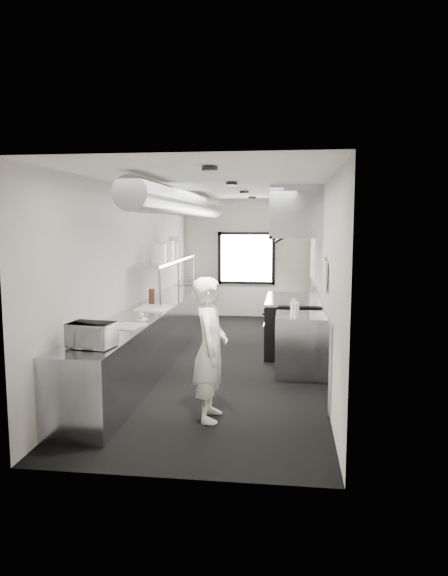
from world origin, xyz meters
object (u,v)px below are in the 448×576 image
(plate_stack_d, at_px, (175,247))
(knife_block, at_px, (152,296))
(line_cook, at_px, (210,349))
(squeeze_bottle_d, at_px, (293,307))
(squeeze_bottle_b, at_px, (293,310))
(pass_shelf, at_px, (168,261))
(deli_tub_b, at_px, (94,329))
(plate_stack_c, at_px, (172,250))
(squeeze_bottle_a, at_px, (296,313))
(deli_tub_a, at_px, (86,336))
(plate_stack_a, at_px, (158,253))
(prep_counter, at_px, (149,337))
(squeeze_bottle_c, at_px, (297,308))
(bottle_station, at_px, (298,345))
(squeeze_bottle_e, at_px, (294,305))
(exhaust_hood, at_px, (295,213))
(far_work_table, at_px, (193,302))
(plate_stack_b, at_px, (166,251))
(cutting_board, at_px, (153,308))
(range, at_px, (290,325))
(small_plate, at_px, (141,319))
(microwave, at_px, (92,335))

(plate_stack_d, bearing_deg, knife_block, -92.41)
(line_cook, distance_m, squeeze_bottle_d, 2.19)
(squeeze_bottle_b, bearing_deg, pass_shelf, 140.39)
(deli_tub_b, relative_size, plate_stack_c, 0.45)
(knife_block, distance_m, squeeze_bottle_a, 2.69)
(deli_tub_a, bearing_deg, squeeze_bottle_b, 36.80)
(line_cook, relative_size, plate_stack_a, 5.26)
(prep_counter, height_order, squeeze_bottle_d, squeeze_bottle_d)
(plate_stack_d, height_order, squeeze_bottle_c, plate_stack_d)
(bottle_station, relative_size, plate_stack_d, 2.27)
(squeeze_bottle_c, bearing_deg, plate_stack_d, 133.71)
(pass_shelf, bearing_deg, squeeze_bottle_e, -31.63)
(exhaust_hood, height_order, squeeze_bottle_e, exhaust_hood)
(prep_counter, height_order, squeeze_bottle_a, squeeze_bottle_a)
(far_work_table, bearing_deg, squeeze_bottle_d, -59.69)
(plate_stack_b, relative_size, squeeze_bottle_a, 2.06)
(plate_stack_a, height_order, squeeze_bottle_c, plate_stack_a)
(plate_stack_c, bearing_deg, cutting_board, -87.22)
(squeeze_bottle_c, xyz_separation_m, squeeze_bottle_d, (-0.06, 0.10, -0.01))
(range, relative_size, plate_stack_b, 4.69)
(line_cook, bearing_deg, cutting_board, 28.96)
(plate_stack_d, bearing_deg, squeeze_bottle_a, -49.87)
(far_work_table, relative_size, plate_stack_d, 3.02)
(plate_stack_a, relative_size, squeeze_bottle_b, 1.64)
(small_plate, distance_m, squeeze_bottle_d, 2.23)
(bottle_station, bearing_deg, knife_block, 159.94)
(far_work_table, height_order, plate_stack_a, plate_stack_a)
(small_plate, distance_m, plate_stack_b, 2.31)
(line_cook, height_order, plate_stack_b, plate_stack_b)
(exhaust_hood, distance_m, microwave, 4.49)
(deli_tub_b, height_order, squeeze_bottle_c, squeeze_bottle_c)
(deli_tub_a, bearing_deg, bottle_station, 38.36)
(prep_counter, xyz_separation_m, range, (2.19, 1.20, 0.02))
(range, bearing_deg, plate_stack_b, 177.51)
(line_cook, xyz_separation_m, squeeze_bottle_d, (0.93, 1.98, 0.17))
(deli_tub_b, bearing_deg, bottle_station, 32.74)
(plate_stack_b, bearing_deg, range, -2.49)
(squeeze_bottle_a, bearing_deg, squeeze_bottle_d, 96.51)
(plate_stack_d, distance_m, squeeze_bottle_b, 3.57)
(deli_tub_a, bearing_deg, plate_stack_b, 87.96)
(squeeze_bottle_b, distance_m, squeeze_bottle_c, 0.18)
(plate_stack_a, bearing_deg, range, 12.49)
(pass_shelf, xyz_separation_m, bottle_station, (2.34, -1.70, -1.09))
(deli_tub_a, distance_m, small_plate, 1.31)
(deli_tub_a, height_order, plate_stack_d, plate_stack_d)
(plate_stack_b, bearing_deg, plate_stack_d, 92.61)
(prep_counter, height_order, plate_stack_a, plate_stack_a)
(small_plate, height_order, plate_stack_b, plate_stack_b)
(far_work_table, height_order, deli_tub_b, deli_tub_b)
(prep_counter, distance_m, pass_shelf, 1.85)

